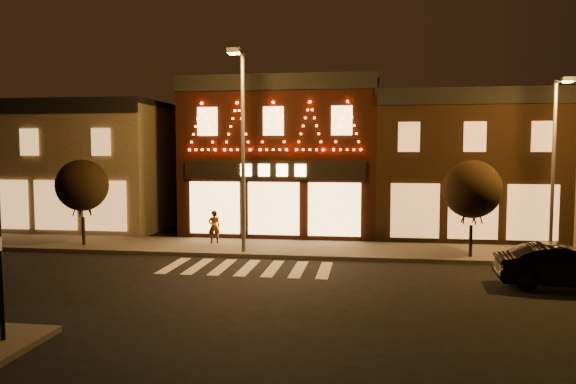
# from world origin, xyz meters

# --- Properties ---
(ground) EXTENTS (120.00, 120.00, 0.00)m
(ground) POSITION_xyz_m (0.00, 0.00, 0.00)
(ground) COLOR black
(ground) RESTS_ON ground
(sidewalk_far) EXTENTS (44.00, 4.00, 0.15)m
(sidewalk_far) POSITION_xyz_m (2.00, 8.00, 0.07)
(sidewalk_far) COLOR #47423D
(sidewalk_far) RESTS_ON ground
(building_left) EXTENTS (12.20, 8.28, 7.30)m
(building_left) POSITION_xyz_m (-13.00, 13.99, 3.66)
(building_left) COLOR brown
(building_left) RESTS_ON ground
(building_pulp) EXTENTS (10.20, 8.34, 8.30)m
(building_pulp) POSITION_xyz_m (0.00, 13.98, 4.16)
(building_pulp) COLOR black
(building_pulp) RESTS_ON ground
(building_right_a) EXTENTS (9.20, 8.28, 7.50)m
(building_right_a) POSITION_xyz_m (9.50, 13.99, 3.76)
(building_right_a) COLOR black
(building_right_a) RESTS_ON ground
(streetlamp_mid) EXTENTS (0.54, 1.94, 8.52)m
(streetlamp_mid) POSITION_xyz_m (-0.75, 6.35, 5.15)
(streetlamp_mid) COLOR #59595E
(streetlamp_mid) RESTS_ON sidewalk_far
(streetlamp_right) EXTENTS (0.46, 1.64, 7.17)m
(streetlamp_right) POSITION_xyz_m (11.92, 6.39, 4.36)
(streetlamp_right) COLOR #59595E
(streetlamp_right) RESTS_ON sidewalk_far
(tree_left) EXTENTS (2.39, 2.39, 3.99)m
(tree_left) POSITION_xyz_m (-8.53, 7.13, 2.94)
(tree_left) COLOR black
(tree_left) RESTS_ON sidewalk_far
(tree_right) EXTENTS (2.40, 2.40, 4.02)m
(tree_right) POSITION_xyz_m (8.86, 6.82, 2.96)
(tree_right) COLOR black
(tree_right) RESTS_ON sidewalk_far
(dark_sedan) EXTENTS (4.40, 1.69, 1.43)m
(dark_sedan) POSITION_xyz_m (11.09, 2.47, 0.72)
(dark_sedan) COLOR black
(dark_sedan) RESTS_ON ground
(pedestrian) EXTENTS (0.66, 0.54, 1.57)m
(pedestrian) POSITION_xyz_m (-2.63, 8.51, 0.93)
(pedestrian) COLOR gray
(pedestrian) RESTS_ON sidewalk_far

